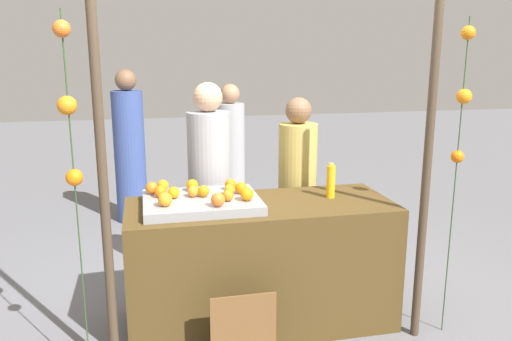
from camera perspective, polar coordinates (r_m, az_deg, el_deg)
ground_plane at (r=3.88m, az=0.50°, el=-16.31°), size 24.00×24.00×0.00m
stall_counter at (r=3.68m, az=0.51°, el=-10.30°), size 1.83×0.74×0.88m
orange_tray at (r=3.48m, az=-6.07°, el=-3.52°), size 0.77×0.61×0.06m
orange_0 at (r=3.26m, az=-4.26°, el=-3.25°), size 0.09×0.09×0.09m
orange_1 at (r=3.48m, az=-5.86°, el=-2.29°), size 0.08×0.08×0.08m
orange_2 at (r=3.37m, az=-3.15°, el=-2.79°), size 0.07×0.07×0.07m
orange_3 at (r=3.54m, az=-1.69°, el=-1.95°), size 0.08×0.08×0.08m
orange_4 at (r=3.66m, az=-10.31°, el=-1.66°), size 0.08×0.08×0.08m
orange_5 at (r=3.49m, az=-7.01°, el=-2.32°), size 0.08×0.08×0.08m
orange_6 at (r=3.51m, az=-10.58°, el=-2.32°), size 0.08×0.08×0.08m
orange_7 at (r=3.60m, az=-11.52°, el=-1.91°), size 0.09×0.09×0.09m
orange_8 at (r=3.52m, az=-2.97°, el=-2.12°), size 0.07×0.07×0.07m
orange_9 at (r=3.63m, az=-7.10°, el=-1.63°), size 0.08×0.08×0.08m
orange_10 at (r=3.47m, az=-9.14°, el=-2.44°), size 0.08×0.08×0.08m
orange_11 at (r=3.64m, az=-2.85°, el=-1.56°), size 0.08×0.08×0.08m
orange_12 at (r=3.30m, az=-10.08°, el=-3.19°), size 0.09×0.09×0.09m
orange_13 at (r=3.37m, az=-1.03°, el=-2.64°), size 0.09×0.09×0.09m
juice_bottle at (r=3.68m, az=8.31°, el=-1.20°), size 0.06×0.06×0.25m
chalkboard_sign at (r=3.22m, az=-1.42°, el=-17.78°), size 0.40×0.03×0.52m
vendor_left at (r=4.10m, az=-5.14°, el=-2.83°), size 0.34×0.34×1.68m
vendor_right at (r=4.24m, az=4.57°, el=-3.12°), size 0.31×0.31×1.55m
crowd_person_0 at (r=5.94m, az=-13.86°, el=1.99°), size 0.34×0.34×1.72m
crowd_person_1 at (r=5.72m, az=-2.83°, el=1.21°), size 0.31×0.31×1.56m
canopy_post_left at (r=2.99m, az=-16.58°, el=-2.02°), size 0.06×0.06×2.30m
canopy_post_right at (r=3.46m, az=18.44°, el=-0.13°), size 0.06×0.06×2.30m
garland_strand_left at (r=2.88m, az=-20.13°, el=6.02°), size 0.11×0.11×2.11m
garland_strand_right at (r=3.52m, az=22.01°, el=7.38°), size 0.10×0.10×2.11m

